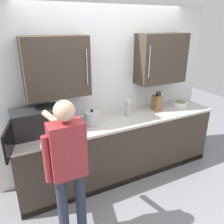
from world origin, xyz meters
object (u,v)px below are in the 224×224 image
stock_pot (92,118)px  thermos_flask (128,108)px  person_figure (68,162)px  knife_block (157,103)px  microwave_oven (34,123)px  fruit_bowl (180,103)px

stock_pot → thermos_flask: bearing=3.6°
stock_pot → person_figure: 1.00m
thermos_flask → stock_pot: thermos_flask is taller
stock_pot → person_figure: person_figure is taller
knife_block → person_figure: size_ratio=0.20×
knife_block → stock_pot: 1.13m
thermos_flask → stock_pot: bearing=-176.4°
knife_block → person_figure: (-1.72, -0.84, -0.10)m
thermos_flask → stock_pot: size_ratio=0.75×
thermos_flask → knife_block: (0.54, 0.00, -0.00)m
microwave_oven → fruit_bowl: 2.38m
knife_block → fruit_bowl: bearing=-3.2°
stock_pot → knife_block: bearing=1.9°
microwave_oven → person_figure: size_ratio=0.48×
microwave_oven → stock_pot: bearing=-1.5°
microwave_oven → thermos_flask: bearing=0.7°
knife_block → person_figure: person_figure is taller
thermos_flask → knife_block: knife_block is taller
stock_pot → fruit_bowl: 1.62m
person_figure → knife_block: bearing=26.0°
thermos_flask → fruit_bowl: 1.02m
microwave_oven → stock_pot: microwave_oven is taller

